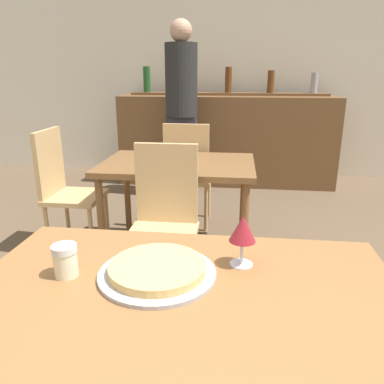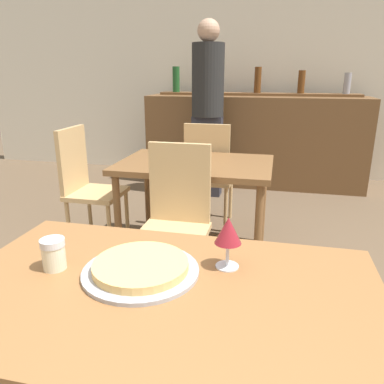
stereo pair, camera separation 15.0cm
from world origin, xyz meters
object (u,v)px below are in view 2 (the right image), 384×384
at_px(wine_glass, 228,232).
at_px(chair_far_side_front, 176,214).
at_px(pizza_tray, 141,268).
at_px(chair_far_side_back, 209,170).
at_px(person_standing, 208,104).
at_px(cheese_shaker, 54,254).
at_px(chair_far_side_left, 86,181).

bearing_deg(wine_glass, chair_far_side_front, 113.33).
distance_m(chair_far_side_front, pizza_tray, 1.17).
bearing_deg(chair_far_side_back, person_standing, -78.56).
bearing_deg(pizza_tray, person_standing, 97.14).
distance_m(chair_far_side_front, cheese_shaker, 1.19).
xyz_separation_m(chair_far_side_front, pizza_tray, (0.20, -1.12, 0.27)).
distance_m(pizza_tray, person_standing, 3.15).
distance_m(cheese_shaker, person_standing, 3.16).
relative_size(pizza_tray, wine_glass, 2.13).
xyz_separation_m(chair_far_side_left, wine_glass, (1.32, -1.56, 0.37)).
bearing_deg(chair_far_side_back, cheese_shaker, 88.54).
height_order(chair_far_side_front, chair_far_side_left, same).
bearing_deg(chair_far_side_back, chair_far_side_front, 90.00).
height_order(chair_far_side_back, cheese_shaker, chair_far_side_back).
distance_m(chair_far_side_front, chair_far_side_left, 1.03).
distance_m(chair_far_side_back, cheese_shaker, 2.24).
xyz_separation_m(chair_far_side_left, cheese_shaker, (0.82, -1.68, 0.30)).
xyz_separation_m(pizza_tray, wine_glass, (0.24, 0.09, 0.10)).
relative_size(chair_far_side_back, cheese_shaker, 9.92).
bearing_deg(pizza_tray, chair_far_side_left, 123.23).
xyz_separation_m(chair_far_side_back, pizza_tray, (0.20, -2.19, 0.27)).
distance_m(chair_far_side_front, chair_far_side_back, 1.07).
bearing_deg(chair_far_side_left, wine_glass, -139.72).
height_order(chair_far_side_back, wine_glass, same).
xyz_separation_m(cheese_shaker, wine_glass, (0.50, 0.12, 0.07)).
bearing_deg(cheese_shaker, chair_far_side_left, 116.06).
bearing_deg(pizza_tray, cheese_shaker, -173.09).
xyz_separation_m(chair_far_side_front, cheese_shaker, (-0.06, -1.15, 0.30)).
bearing_deg(person_standing, chair_far_side_left, -115.23).
bearing_deg(cheese_shaker, wine_glass, 13.96).
height_order(chair_far_side_front, chair_far_side_back, same).
distance_m(chair_far_side_front, person_standing, 2.07).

